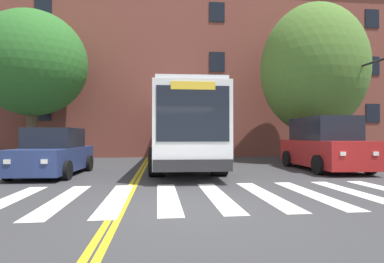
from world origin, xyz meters
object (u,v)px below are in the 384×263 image
car_red_far_lane (324,145)px  street_tree_curbside_large (313,69)px  car_navy_near_lane (54,154)px  car_grey_behind_bus (183,143)px  traffic_light_near_corner (368,91)px  city_bus (183,128)px  street_tree_curbside_small (32,64)px

car_red_far_lane → street_tree_curbside_large: (1.76, 4.23, 4.30)m
car_navy_near_lane → car_grey_behind_bus: bearing=65.2°
car_navy_near_lane → car_red_far_lane: size_ratio=0.86×
traffic_light_near_corner → car_grey_behind_bus: bearing=125.6°
city_bus → street_tree_curbside_large: size_ratio=1.29×
city_bus → street_tree_curbside_large: 8.76m
car_grey_behind_bus → traffic_light_near_corner: size_ratio=0.72×
car_navy_near_lane → street_tree_curbside_small: (-3.32, 6.15, 4.82)m
car_navy_near_lane → car_red_far_lane: bearing=2.9°
city_bus → car_grey_behind_bus: bearing=85.8°
city_bus → street_tree_curbside_small: size_ratio=1.36×
city_bus → car_red_far_lane: bearing=-20.2°
car_navy_near_lane → street_tree_curbside_large: (12.88, 4.79, 4.57)m
street_tree_curbside_large → street_tree_curbside_small: (-16.21, 1.36, 0.25)m
car_grey_behind_bus → street_tree_curbside_small: (-9.19, -6.57, 4.77)m
city_bus → traffic_light_near_corner: 9.04m
street_tree_curbside_large → street_tree_curbside_small: size_ratio=1.06×
car_red_far_lane → car_grey_behind_bus: (-5.26, 12.16, -0.23)m
street_tree_curbside_small → car_red_far_lane: bearing=-21.1°
traffic_light_near_corner → street_tree_curbside_small: size_ratio=0.64×
city_bus → traffic_light_near_corner: size_ratio=2.13×
city_bus → traffic_light_near_corner: bearing=-8.2°
traffic_light_near_corner → street_tree_curbside_large: 3.85m
car_red_far_lane → car_grey_behind_bus: size_ratio=1.27×
city_bus → car_red_far_lane: size_ratio=2.34×
car_grey_behind_bus → traffic_light_near_corner: bearing=-54.4°
city_bus → car_red_far_lane: 6.44m
car_navy_near_lane → street_tree_curbside_small: bearing=118.4°
car_red_far_lane → traffic_light_near_corner: size_ratio=0.91×
street_tree_curbside_large → street_tree_curbside_small: bearing=175.2°
car_grey_behind_bus → street_tree_curbside_small: size_ratio=0.46×
city_bus → car_red_far_lane: city_bus is taller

